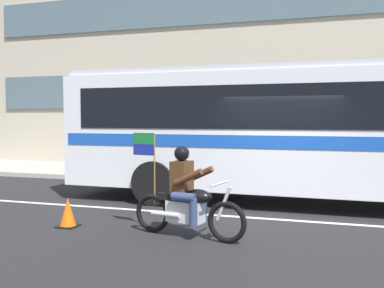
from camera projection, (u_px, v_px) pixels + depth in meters
The scene contains 8 objects.
ground_plane at pixel (279, 213), 9.46m from camera, with size 60.00×60.00×0.00m, color black.
sidewalk_curb at pixel (297, 179), 14.31m from camera, with size 28.00×3.80×0.15m, color #A39E93.
lane_center_stripe at pixel (276, 219), 8.89m from camera, with size 26.60×0.14×0.01m, color silver.
office_building_facade at pixel (304, 51), 16.23m from camera, with size 28.00×0.89×9.01m.
transit_bus at pixel (329, 125), 10.20m from camera, with size 12.54×2.75×3.22m.
motorcycle_with_rider at pixel (187, 199), 7.53m from camera, with size 2.17×0.71×1.78m.
fire_hydrant at pixel (171, 166), 14.11m from camera, with size 0.22×0.30×0.75m.
traffic_cone at pixel (68, 213), 8.27m from camera, with size 0.36×0.36×0.55m.
Camera 1 is at (1.04, -9.49, 2.04)m, focal length 41.38 mm.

